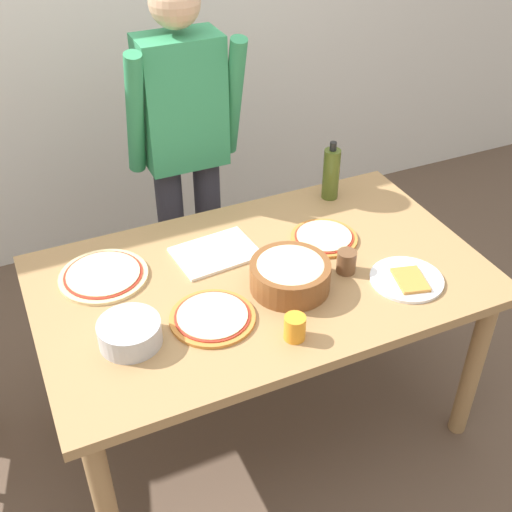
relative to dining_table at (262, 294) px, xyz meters
name	(u,v)px	position (x,y,z in m)	size (l,w,h in m)	color
ground	(261,414)	(0.00, 0.00, -0.67)	(8.00, 8.00, 0.00)	brown
wall_back	(126,5)	(0.00, 1.60, 0.63)	(5.60, 0.10, 2.60)	silver
dining_table	(262,294)	(0.00, 0.00, 0.00)	(1.60, 0.96, 0.76)	#A37A4C
person_cook	(185,143)	(-0.02, 0.76, 0.27)	(0.49, 0.25, 1.62)	#2D2D38
pizza_raw_on_board	(103,275)	(-0.52, 0.22, 0.10)	(0.32, 0.32, 0.02)	beige
pizza_cooked_on_tray	(212,317)	(-0.25, -0.15, 0.10)	(0.29, 0.29, 0.02)	#C67A33
pizza_second_cooked	(324,237)	(0.31, 0.10, 0.10)	(0.26, 0.26, 0.02)	#C67A33
plate_with_slice	(407,279)	(0.45, -0.25, 0.10)	(0.26, 0.26, 0.02)	white
popcorn_bowl	(290,273)	(0.06, -0.10, 0.15)	(0.28, 0.28, 0.11)	brown
mixing_bowl_steel	(130,333)	(-0.52, -0.14, 0.13)	(0.20, 0.20, 0.08)	#B7B7BC
olive_oil_bottle	(331,173)	(0.49, 0.37, 0.20)	(0.07, 0.07, 0.26)	#47561E
cup_orange	(295,328)	(-0.04, -0.34, 0.13)	(0.07, 0.07, 0.09)	orange
cup_small_brown	(346,262)	(0.29, -0.10, 0.13)	(0.07, 0.07, 0.09)	brown
cutting_board_white	(216,253)	(-0.10, 0.18, 0.10)	(0.30, 0.22, 0.01)	white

